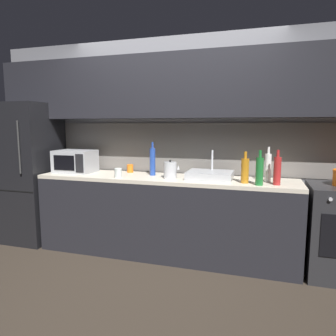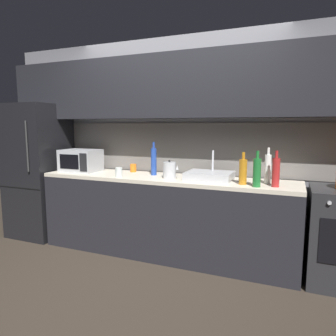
# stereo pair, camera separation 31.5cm
# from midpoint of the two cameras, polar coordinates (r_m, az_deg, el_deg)

# --- Properties ---
(ground_plane) EXTENTS (10.00, 10.00, 0.00)m
(ground_plane) POSITION_cam_midpoint_polar(r_m,az_deg,el_deg) (2.96, -9.62, -22.05)
(ground_plane) COLOR #2D261E
(back_wall) EXTENTS (4.63, 0.44, 2.50)m
(back_wall) POSITION_cam_midpoint_polar(r_m,az_deg,el_deg) (3.67, -1.79, 9.11)
(back_wall) COLOR slate
(back_wall) RESTS_ON ground
(counter_run) EXTENTS (2.89, 0.60, 0.90)m
(counter_run) POSITION_cam_midpoint_polar(r_m,az_deg,el_deg) (3.54, -3.26, -8.87)
(counter_run) COLOR black
(counter_run) RESTS_ON ground
(refrigerator) EXTENTS (0.68, 0.69, 1.74)m
(refrigerator) POSITION_cam_midpoint_polar(r_m,az_deg,el_deg) (4.41, -26.22, -0.73)
(refrigerator) COLOR black
(refrigerator) RESTS_ON ground
(microwave) EXTENTS (0.46, 0.35, 0.27)m
(microwave) POSITION_cam_midpoint_polar(r_m,az_deg,el_deg) (3.97, -18.97, 1.17)
(microwave) COLOR #A8AAAF
(microwave) RESTS_ON counter_run
(sink_basin) EXTENTS (0.48, 0.38, 0.30)m
(sink_basin) POSITION_cam_midpoint_polar(r_m,az_deg,el_deg) (3.32, 5.12, -1.30)
(sink_basin) COLOR #ADAFB5
(sink_basin) RESTS_ON counter_run
(kettle) EXTENTS (0.18, 0.14, 0.20)m
(kettle) POSITION_cam_midpoint_polar(r_m,az_deg,el_deg) (3.33, -2.29, -0.41)
(kettle) COLOR #B7BABF
(kettle) RESTS_ON counter_run
(wine_bottle_blue) EXTENTS (0.07, 0.07, 0.38)m
(wine_bottle_blue) POSITION_cam_midpoint_polar(r_m,az_deg,el_deg) (3.54, -5.42, 1.23)
(wine_bottle_blue) COLOR #234299
(wine_bottle_blue) RESTS_ON counter_run
(wine_bottle_white) EXTENTS (0.06, 0.06, 0.36)m
(wine_bottle_white) POSITION_cam_midpoint_polar(r_m,az_deg,el_deg) (3.23, 15.39, 0.12)
(wine_bottle_white) COLOR silver
(wine_bottle_white) RESTS_ON counter_run
(wine_bottle_red) EXTENTS (0.07, 0.07, 0.34)m
(wine_bottle_red) POSITION_cam_midpoint_polar(r_m,az_deg,el_deg) (3.08, 16.85, -0.45)
(wine_bottle_red) COLOR #A82323
(wine_bottle_red) RESTS_ON counter_run
(wine_bottle_amber) EXTENTS (0.08, 0.08, 0.32)m
(wine_bottle_amber) POSITION_cam_midpoint_polar(r_m,az_deg,el_deg) (3.11, 11.27, -0.42)
(wine_bottle_amber) COLOR #B27019
(wine_bottle_amber) RESTS_ON counter_run
(wine_bottle_green) EXTENTS (0.07, 0.07, 0.34)m
(wine_bottle_green) POSITION_cam_midpoint_polar(r_m,az_deg,el_deg) (3.02, 13.75, -0.53)
(wine_bottle_green) COLOR #1E6B2D
(wine_bottle_green) RESTS_ON counter_run
(mug_clear) EXTENTS (0.08, 0.08, 0.10)m
(mug_clear) POSITION_cam_midpoint_polar(r_m,az_deg,el_deg) (3.45, -11.81, -0.93)
(mug_clear) COLOR silver
(mug_clear) RESTS_ON counter_run
(mug_orange) EXTENTS (0.08, 0.08, 0.10)m
(mug_orange) POSITION_cam_midpoint_polar(r_m,az_deg,el_deg) (3.80, -9.38, -0.10)
(mug_orange) COLOR orange
(mug_orange) RESTS_ON counter_run
(mug_teal) EXTENTS (0.08, 0.08, 0.09)m
(mug_teal) POSITION_cam_midpoint_polar(r_m,az_deg,el_deg) (3.58, -2.50, -0.53)
(mug_teal) COLOR #19666B
(mug_teal) RESTS_ON counter_run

